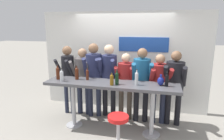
{
  "coord_description": "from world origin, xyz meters",
  "views": [
    {
      "loc": [
        0.94,
        -3.81,
        2.23
      ],
      "look_at": [
        0.0,
        0.09,
        1.31
      ],
      "focal_mm": 32.0,
      "sensor_mm": 36.0,
      "label": 1
    }
  ],
  "objects": [
    {
      "name": "person_right",
      "position": [
        0.57,
        0.56,
        1.06
      ],
      "size": [
        0.5,
        0.6,
        1.72
      ],
      "rotation": [
        0.0,
        0.0,
        0.13
      ],
      "color": "black",
      "rests_on": "ground_plane"
    },
    {
      "name": "wine_bottle_3",
      "position": [
        -1.04,
        -0.12,
        1.19
      ],
      "size": [
        0.08,
        0.08,
        0.27
      ],
      "color": "#B7BCC1",
      "rests_on": "tasting_table"
    },
    {
      "name": "wine_bottle_1",
      "position": [
        1.1,
        0.02,
        1.19
      ],
      "size": [
        0.07,
        0.07,
        0.29
      ],
      "color": "black",
      "rests_on": "tasting_table"
    },
    {
      "name": "person_center",
      "position": [
        -0.21,
        0.65,
        1.1
      ],
      "size": [
        0.46,
        0.57,
        1.77
      ],
      "rotation": [
        0.0,
        0.0,
        -0.05
      ],
      "color": "black",
      "rests_on": "ground_plane"
    },
    {
      "name": "back_wall",
      "position": [
        0.0,
        1.29,
        1.28
      ],
      "size": [
        4.36,
        0.12,
        2.56
      ],
      "color": "silver",
      "rests_on": "ground_plane"
    },
    {
      "name": "wine_bottle_5",
      "position": [
        -0.78,
        0.08,
        1.2
      ],
      "size": [
        0.08,
        0.08,
        0.31
      ],
      "color": "#4C1E0F",
      "rests_on": "tasting_table"
    },
    {
      "name": "wine_bottle_7",
      "position": [
        -1.19,
        0.0,
        1.21
      ],
      "size": [
        0.08,
        0.08,
        0.33
      ],
      "color": "#4C1E0F",
      "rests_on": "tasting_table"
    },
    {
      "name": "person_rightmost",
      "position": [
        1.29,
        0.57,
        1.04
      ],
      "size": [
        0.49,
        0.58,
        1.68
      ],
      "rotation": [
        0.0,
        0.0,
        -0.08
      ],
      "color": "black",
      "rests_on": "ground_plane"
    },
    {
      "name": "person_center_right",
      "position": [
        0.2,
        0.59,
        0.98
      ],
      "size": [
        0.44,
        0.52,
        1.59
      ],
      "rotation": [
        0.0,
        0.0,
        0.02
      ],
      "color": "#473D33",
      "rests_on": "ground_plane"
    },
    {
      "name": "wine_bottle_6",
      "position": [
        0.05,
        -0.15,
        1.18
      ],
      "size": [
        0.07,
        0.07,
        0.26
      ],
      "color": "brown",
      "rests_on": "tasting_table"
    },
    {
      "name": "person_far_left",
      "position": [
        -1.23,
        0.57,
        1.09
      ],
      "size": [
        0.38,
        0.52,
        1.72
      ],
      "rotation": [
        0.0,
        0.0,
        -0.05
      ],
      "color": "#23283D",
      "rests_on": "ground_plane"
    },
    {
      "name": "wine_bottle_0",
      "position": [
        0.14,
        -0.08,
        1.2
      ],
      "size": [
        0.07,
        0.07,
        0.29
      ],
      "color": "black",
      "rests_on": "tasting_table"
    },
    {
      "name": "bar_stool",
      "position": [
        0.32,
        -0.77,
        0.48
      ],
      "size": [
        0.38,
        0.38,
        0.72
      ],
      "color": "#B2B2B7",
      "rests_on": "ground_plane"
    },
    {
      "name": "wine_bottle_2",
      "position": [
        0.52,
        -0.02,
        1.21
      ],
      "size": [
        0.07,
        0.07,
        0.32
      ],
      "color": "#B7BCC1",
      "rests_on": "tasting_table"
    },
    {
      "name": "person_left",
      "position": [
        -0.87,
        0.63,
        1.03
      ],
      "size": [
        0.48,
        0.56,
        1.67
      ],
      "rotation": [
        0.0,
        0.0,
        -0.03
      ],
      "color": "#23283D",
      "rests_on": "ground_plane"
    },
    {
      "name": "decorative_vase",
      "position": [
        0.99,
        0.06,
        1.15
      ],
      "size": [
        0.13,
        0.13,
        0.22
      ],
      "color": "navy",
      "rests_on": "tasting_table"
    },
    {
      "name": "person_center_left",
      "position": [
        -0.56,
        0.57,
        1.12
      ],
      "size": [
        0.5,
        0.62,
        1.8
      ],
      "rotation": [
        0.0,
        0.0,
        0.18
      ],
      "color": "#23283D",
      "rests_on": "ground_plane"
    },
    {
      "name": "ground_plane",
      "position": [
        0.0,
        0.0,
        0.0
      ],
      "size": [
        40.0,
        40.0,
        0.0
      ],
      "primitive_type": "plane",
      "color": "gray"
    },
    {
      "name": "person_far_right",
      "position": [
        0.96,
        0.56,
        0.98
      ],
      "size": [
        0.54,
        0.61,
        1.6
      ],
      "rotation": [
        0.0,
        0.0,
        0.2
      ],
      "color": "#23283D",
      "rests_on": "ground_plane"
    },
    {
      "name": "tasting_table",
      "position": [
        0.0,
        0.0,
        0.91
      ],
      "size": [
        2.76,
        0.6,
        1.06
      ],
      "color": "#4C4C51",
      "rests_on": "ground_plane"
    },
    {
      "name": "wine_bottle_4",
      "position": [
        -0.55,
        0.1,
        1.18
      ],
      "size": [
        0.06,
        0.06,
        0.27
      ],
      "color": "#4C1E0F",
      "rests_on": "tasting_table"
    }
  ]
}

